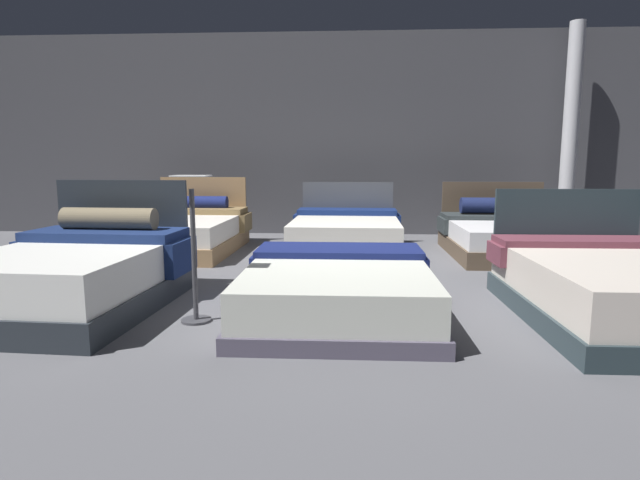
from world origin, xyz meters
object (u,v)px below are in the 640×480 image
object	(u,v)px
bed_5	(509,236)
bed_3	(184,232)
support_pillar	(570,133)
bed_1	(338,289)
bed_2	(616,288)
bed_4	(346,235)
bed_0	(76,275)
price_sign	(194,265)

from	to	relation	value
bed_5	bed_3	bearing A→B (deg)	179.50
bed_3	support_pillar	distance (m)	6.37
bed_1	bed_2	distance (m)	2.24
bed_3	bed_4	world-z (taller)	bed_3
bed_1	bed_3	size ratio (longest dim) A/B	0.89
bed_1	bed_0	bearing A→B (deg)	178.77
bed_1	bed_5	bearing A→B (deg)	52.12
bed_3	price_sign	world-z (taller)	price_sign
support_pillar	bed_1	bearing A→B (deg)	-128.91
bed_3	bed_4	size ratio (longest dim) A/B	1.06
bed_0	support_pillar	bearing A→B (deg)	40.37
bed_0	bed_2	xyz separation A→B (m)	(4.51, -0.08, -0.04)
bed_2	bed_3	distance (m)	5.46
bed_2	price_sign	distance (m)	3.38
bed_3	price_sign	bearing A→B (deg)	-69.81
bed_4	support_pillar	distance (m)	4.26
bed_2	bed_4	xyz separation A→B (m)	(-2.19, 3.02, -0.00)
bed_3	price_sign	size ratio (longest dim) A/B	1.88
bed_4	price_sign	size ratio (longest dim) A/B	1.77
bed_2	bed_4	bearing A→B (deg)	125.54
bed_3	bed_4	xyz separation A→B (m)	(2.33, -0.03, -0.01)
bed_3	support_pillar	bearing A→B (deg)	15.60
bed_0	bed_5	distance (m)	5.42
support_pillar	price_sign	bearing A→B (deg)	-134.89
bed_5	price_sign	distance (m)	4.71
bed_1	price_sign	distance (m)	1.19
bed_0	bed_1	world-z (taller)	bed_0
bed_5	price_sign	world-z (taller)	price_sign
bed_2	bed_0	bearing A→B (deg)	178.61
bed_0	bed_2	distance (m)	4.51
bed_0	bed_4	size ratio (longest dim) A/B	0.98
bed_0	bed_5	world-z (taller)	bed_0
bed_0	bed_3	distance (m)	2.98
bed_1	bed_2	world-z (taller)	bed_2
bed_0	bed_2	world-z (taller)	bed_0
bed_2	bed_3	size ratio (longest dim) A/B	0.99
price_sign	support_pillar	size ratio (longest dim) A/B	0.33
support_pillar	bed_2	bearing A→B (deg)	-107.62
bed_5	bed_1	bearing A→B (deg)	-127.52
bed_3	price_sign	distance (m)	3.49
bed_3	bed_1	bearing A→B (deg)	-52.07
bed_1	bed_5	world-z (taller)	bed_5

